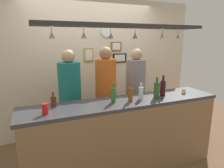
# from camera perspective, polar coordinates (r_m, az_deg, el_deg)

# --- Properties ---
(ground_plane) EXTENTS (8.00, 8.00, 0.00)m
(ground_plane) POSITION_cam_1_polar(r_m,az_deg,el_deg) (3.36, 0.70, -20.15)
(ground_plane) COLOR brown
(back_wall) EXTENTS (4.40, 0.06, 2.60)m
(back_wall) POSITION_cam_1_polar(r_m,az_deg,el_deg) (3.89, -5.74, 4.95)
(back_wall) COLOR beige
(back_wall) RESTS_ON ground_plane
(bar_counter) EXTENTS (2.70, 0.55, 1.04)m
(bar_counter) POSITION_cam_1_polar(r_m,az_deg,el_deg) (2.62, 5.27, -12.85)
(bar_counter) COLOR #38383D
(bar_counter) RESTS_ON ground_plane
(overhead_glass_rack) EXTENTS (2.20, 0.36, 0.04)m
(overhead_glass_rack) POSITION_cam_1_polar(r_m,az_deg,el_deg) (2.55, 3.63, 16.48)
(overhead_glass_rack) COLOR black
(hanging_wineglass_far_left) EXTENTS (0.07, 0.07, 0.13)m
(hanging_wineglass_far_left) POSITION_cam_1_polar(r_m,az_deg,el_deg) (2.28, -17.09, 13.57)
(hanging_wineglass_far_left) COLOR silver
(hanging_wineglass_far_left) RESTS_ON overhead_glass_rack
(hanging_wineglass_left) EXTENTS (0.07, 0.07, 0.13)m
(hanging_wineglass_left) POSITION_cam_1_polar(r_m,az_deg,el_deg) (2.34, -8.17, 13.96)
(hanging_wineglass_left) COLOR silver
(hanging_wineglass_left) RESTS_ON overhead_glass_rack
(hanging_wineglass_center_left) EXTENTS (0.07, 0.07, 0.13)m
(hanging_wineglass_center_left) POSITION_cam_1_polar(r_m,az_deg,el_deg) (2.54, -0.39, 14.00)
(hanging_wineglass_center_left) COLOR silver
(hanging_wineglass_center_left) RESTS_ON overhead_glass_rack
(hanging_wineglass_center) EXTENTS (0.07, 0.07, 0.13)m
(hanging_wineglass_center) POSITION_cam_1_polar(r_m,az_deg,el_deg) (2.66, 6.69, 13.87)
(hanging_wineglass_center) COLOR silver
(hanging_wineglass_center) RESTS_ON overhead_glass_rack
(hanging_wineglass_center_right) EXTENTS (0.07, 0.07, 0.13)m
(hanging_wineglass_center_right) POSITION_cam_1_polar(r_m,az_deg,el_deg) (2.79, 14.37, 13.52)
(hanging_wineglass_center_right) COLOR silver
(hanging_wineglass_center_right) RESTS_ON overhead_glass_rack
(hanging_wineglass_right) EXTENTS (0.07, 0.07, 0.13)m
(hanging_wineglass_right) POSITION_cam_1_polar(r_m,az_deg,el_deg) (3.10, 18.55, 13.16)
(hanging_wineglass_right) COLOR silver
(hanging_wineglass_right) RESTS_ON overhead_glass_rack
(person_left_teal_shirt) EXTENTS (0.34, 0.34, 1.69)m
(person_left_teal_shirt) POSITION_cam_1_polar(r_m,az_deg,el_deg) (3.08, -12.07, -2.77)
(person_left_teal_shirt) COLOR #2D334C
(person_left_teal_shirt) RESTS_ON ground_plane
(person_middle_orange_shirt) EXTENTS (0.34, 0.34, 1.72)m
(person_middle_orange_shirt) POSITION_cam_1_polar(r_m,az_deg,el_deg) (3.23, -1.82, -1.41)
(person_middle_orange_shirt) COLOR #2D334C
(person_middle_orange_shirt) RESTS_ON ground_plane
(person_right_grey_shirt) EXTENTS (0.34, 0.34, 1.68)m
(person_right_grey_shirt) POSITION_cam_1_polar(r_m,az_deg,el_deg) (3.47, 6.81, -0.88)
(person_right_grey_shirt) COLOR #2D334C
(person_right_grey_shirt) RESTS_ON ground_plane
(bottle_beer_amber_tall) EXTENTS (0.06, 0.06, 0.26)m
(bottle_beer_amber_tall) POSITION_cam_1_polar(r_m,az_deg,el_deg) (2.58, 5.39, -2.90)
(bottle_beer_amber_tall) COLOR brown
(bottle_beer_amber_tall) RESTS_ON bar_counter
(bottle_soda_clear) EXTENTS (0.06, 0.06, 0.23)m
(bottle_soda_clear) POSITION_cam_1_polar(r_m,az_deg,el_deg) (2.68, 8.40, -2.51)
(bottle_soda_clear) COLOR silver
(bottle_soda_clear) RESTS_ON bar_counter
(bottle_champagne_green) EXTENTS (0.08, 0.08, 0.30)m
(bottle_champagne_green) POSITION_cam_1_polar(r_m,az_deg,el_deg) (2.78, 12.82, -1.60)
(bottle_champagne_green) COLOR #2D5623
(bottle_champagne_green) RESTS_ON bar_counter
(bottle_beer_green_import) EXTENTS (0.06, 0.06, 0.26)m
(bottle_beer_green_import) POSITION_cam_1_polar(r_m,az_deg,el_deg) (2.53, 0.43, -3.08)
(bottle_beer_green_import) COLOR #336B2D
(bottle_beer_green_import) RESTS_ON bar_counter
(bottle_wine_dark_red) EXTENTS (0.08, 0.08, 0.30)m
(bottle_wine_dark_red) POSITION_cam_1_polar(r_m,az_deg,el_deg) (2.90, 14.52, -1.09)
(bottle_wine_dark_red) COLOR #380F19
(bottle_wine_dark_red) RESTS_ON bar_counter
(bottle_beer_brown_stubby) EXTENTS (0.07, 0.07, 0.18)m
(bottle_beer_brown_stubby) POSITION_cam_1_polar(r_m,az_deg,el_deg) (2.48, -16.58, -4.72)
(bottle_beer_brown_stubby) COLOR #512D14
(bottle_beer_brown_stubby) RESTS_ON bar_counter
(drink_can) EXTENTS (0.07, 0.07, 0.12)m
(drink_can) POSITION_cam_1_polar(r_m,az_deg,el_deg) (2.26, -18.85, -6.85)
(drink_can) COLOR red
(drink_can) RESTS_ON bar_counter
(cupcake) EXTENTS (0.06, 0.06, 0.08)m
(cupcake) POSITION_cam_1_polar(r_m,az_deg,el_deg) (3.13, 20.10, -1.99)
(cupcake) COLOR beige
(cupcake) RESTS_ON bar_counter
(picture_frame_crest) EXTENTS (0.18, 0.02, 0.26)m
(picture_frame_crest) POSITION_cam_1_polar(r_m,az_deg,el_deg) (3.80, -6.74, 8.39)
(picture_frame_crest) COLOR #B29338
(picture_frame_crest) RESTS_ON back_wall
(picture_frame_upper_small) EXTENTS (0.22, 0.02, 0.18)m
(picture_frame_upper_small) POSITION_cam_1_polar(r_m,az_deg,el_deg) (3.99, 1.23, 10.86)
(picture_frame_upper_small) COLOR brown
(picture_frame_upper_small) RESTS_ON back_wall
(picture_frame_lower_pair) EXTENTS (0.30, 0.02, 0.18)m
(picture_frame_lower_pair) POSITION_cam_1_polar(r_m,az_deg,el_deg) (4.03, 2.24, 7.55)
(picture_frame_lower_pair) COLOR black
(picture_frame_lower_pair) RESTS_ON back_wall
(wall_clock) EXTENTS (0.22, 0.03, 0.22)m
(wall_clock) POSITION_cam_1_polar(r_m,az_deg,el_deg) (3.90, -1.59, 15.06)
(wall_clock) COLOR white
(wall_clock) RESTS_ON back_wall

